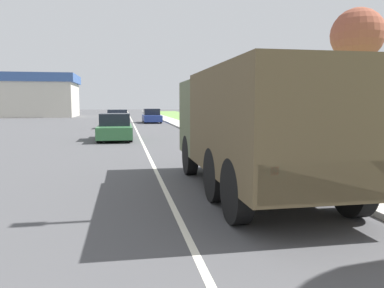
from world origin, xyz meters
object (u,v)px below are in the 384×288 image
car_nearest_ahead (115,128)px  car_second_ahead (118,120)px  car_third_ahead (152,116)px  military_truck (255,123)px  pickup_truck (378,141)px

car_nearest_ahead → car_second_ahead: (-0.01, 9.99, 0.02)m
car_nearest_ahead → car_third_ahead: bearing=79.4°
car_nearest_ahead → car_second_ahead: size_ratio=1.07×
car_second_ahead → car_nearest_ahead: bearing=-90.0°
military_truck → pickup_truck: 5.41m
military_truck → pickup_truck: bearing=24.4°
car_nearest_ahead → pickup_truck: size_ratio=0.86×
car_nearest_ahead → pickup_truck: 14.17m
military_truck → car_third_ahead: size_ratio=1.47×
car_second_ahead → car_third_ahead: car_second_ahead is taller
car_third_ahead → pickup_truck: 30.34m
car_third_ahead → car_second_ahead: bearing=-112.1°
car_second_ahead → pickup_truck: bearing=-68.5°
car_nearest_ahead → car_second_ahead: 10.00m
car_second_ahead → car_third_ahead: 9.22m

